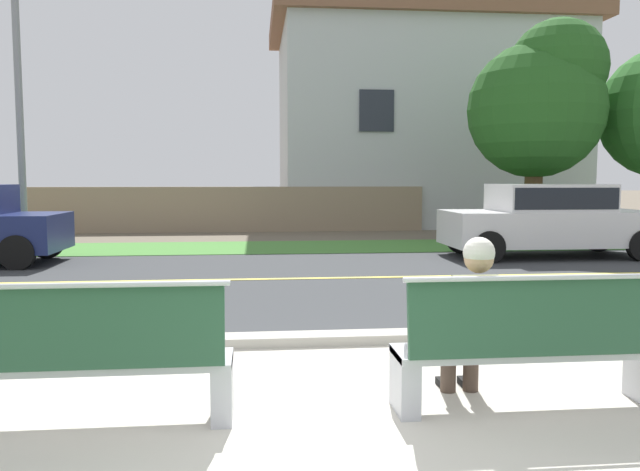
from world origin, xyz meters
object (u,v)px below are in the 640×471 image
object	(u,v)px
bench_right	(534,348)
shade_tree_far_left	(541,100)
bench_left	(82,361)
seated_person_olive	(473,315)
car_white_far	(548,217)
streetlamp	(21,66)

from	to	relation	value
bench_right	shade_tree_far_left	distance (m)	12.51
bench_right	shade_tree_far_left	size ratio (longest dim) A/B	0.36
bench_left	shade_tree_far_left	bearing A→B (deg)	53.31
bench_right	seated_person_olive	xyz separation A→B (m)	(-0.39, 0.17, 0.21)
bench_right	car_white_far	size ratio (longest dim) A/B	0.46
bench_left	seated_person_olive	xyz separation A→B (m)	(2.71, 0.17, 0.21)
bench_left	streetlamp	distance (m)	12.08
bench_left	car_white_far	xyz separation A→B (m)	(7.28, 8.53, 0.39)
seated_person_olive	shade_tree_far_left	bearing A→B (deg)	63.15
streetlamp	shade_tree_far_left	bearing A→B (deg)	1.04
bench_left	seated_person_olive	bearing A→B (deg)	3.63
car_white_far	bench_left	bearing A→B (deg)	-130.48
bench_left	bench_right	xyz separation A→B (m)	(3.10, 0.00, 0.00)
bench_left	streetlamp	world-z (taller)	streetlamp
bench_left	shade_tree_far_left	world-z (taller)	shade_tree_far_left
bench_right	seated_person_olive	size ratio (longest dim) A/B	1.57
bench_right	seated_person_olive	world-z (taller)	seated_person_olive
bench_left	shade_tree_far_left	xyz separation A→B (m)	(8.19, 10.99, 3.12)
seated_person_olive	shade_tree_far_left	distance (m)	12.47
streetlamp	car_white_far	bearing A→B (deg)	-11.19
bench_left	car_white_far	size ratio (longest dim) A/B	0.46
car_white_far	shade_tree_far_left	size ratio (longest dim) A/B	0.78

